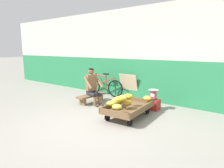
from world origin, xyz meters
TOP-DOWN VIEW (x-y plane):
  - ground_plane at (0.00, 0.00)m, footprint 80.00×80.00m
  - back_wall at (0.00, 3.02)m, footprint 16.00×0.30m
  - banana_cart at (0.35, 1.09)m, footprint 0.94×1.50m
  - banana_pile at (0.26, 0.97)m, footprint 0.79×1.41m
  - low_bench at (-1.40, 1.55)m, footprint 0.34×1.11m
  - vendor_seated at (-1.31, 1.53)m, footprint 0.73×0.60m
  - plastic_crate at (0.55, 2.09)m, footprint 0.36×0.28m
  - weighing_scale at (0.55, 2.09)m, footprint 0.30×0.30m
  - bicycle_near_left at (-1.72, 2.57)m, footprint 1.66×0.48m
  - sign_board at (-0.77, 2.84)m, footprint 0.70×0.27m

SIDE VIEW (x-z plane):
  - ground_plane at x=0.00m, z-range 0.00..0.00m
  - plastic_crate at x=0.55m, z-range 0.00..0.30m
  - low_bench at x=-1.40m, z-range 0.06..0.33m
  - banana_cart at x=0.35m, z-range 0.06..0.42m
  - bicycle_near_left at x=-1.72m, z-range -0.08..0.78m
  - sign_board at x=-0.77m, z-range 0.00..0.87m
  - weighing_scale at x=0.55m, z-range 0.31..0.60m
  - banana_pile at x=0.26m, z-range 0.33..0.59m
  - vendor_seated at x=-1.31m, z-range 0.00..1.14m
  - back_wall at x=0.00m, z-range 0.00..3.14m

